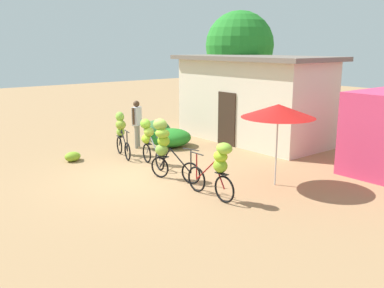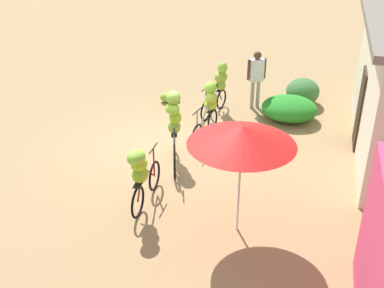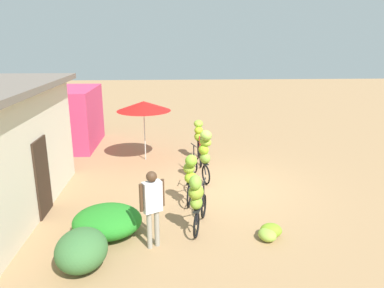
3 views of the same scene
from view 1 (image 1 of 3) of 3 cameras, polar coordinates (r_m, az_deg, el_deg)
name	(u,v)px [view 1 (image 1 of 3)]	position (r m, az deg, el deg)	size (l,w,h in m)	color
ground_plane	(142,178)	(12.33, -6.68, -4.51)	(60.00, 60.00, 0.00)	#A37C53
building_low	(252,98)	(16.98, 8.06, 6.05)	(6.44, 3.21, 3.31)	beige
tree_behind_building	(240,46)	(20.07, 6.37, 12.87)	(3.10, 3.10, 5.24)	brown
hedge_bush_front_left	(157,130)	(17.16, -4.67, 1.88)	(1.19, 1.01, 0.79)	#3B6D37
hedge_bush_front_right	(171,138)	(15.98, -2.88, 0.85)	(1.45, 1.59, 0.66)	#268124
market_umbrella	(278,111)	(11.41, 11.43, 4.35)	(1.96, 1.96, 2.20)	beige
bicycle_leftmost	(121,130)	(14.78, -9.43, 1.80)	(1.56, 0.58, 1.48)	black
bicycle_near_pile	(149,138)	(13.50, -5.81, 0.79)	(1.60, 0.46, 1.44)	black
bicycle_center_loaded	(165,143)	(11.95, -3.68, 0.09)	(1.61, 0.68, 1.71)	black
bicycle_by_shop	(218,165)	(10.32, 3.50, -2.81)	(1.70, 0.38, 1.47)	black
banana_pile_on_ground	(73,156)	(14.54, -15.58, -1.59)	(0.66, 0.65, 0.31)	#7DA625
person_vendor	(137,119)	(15.72, -7.38, 3.33)	(0.37, 0.52, 1.75)	gray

